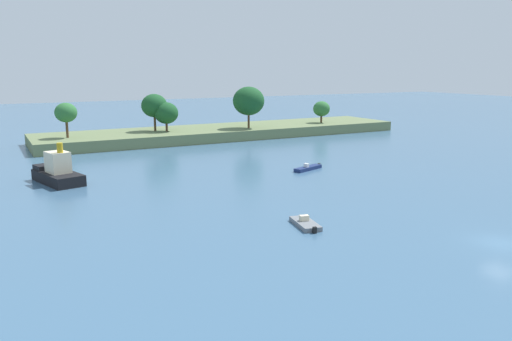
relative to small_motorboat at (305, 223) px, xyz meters
The scene contains 5 objects.
ground_plane 16.22m from the small_motorboat, 45.17° to the right, with size 400.00×400.00×0.00m, color #3D607F.
treeline_island 61.11m from the small_motorboat, 72.13° to the left, with size 75.58×15.95×10.37m.
small_motorboat is the anchor object (origin of this frame).
tugboat 34.10m from the small_motorboat, 120.40° to the left, with size 5.51×9.03×5.16m.
fishing_skiff 25.86m from the small_motorboat, 55.27° to the left, with size 5.33×2.83×0.99m.
Camera 1 is at (-36.30, -25.04, 14.04)m, focal length 35.59 mm.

